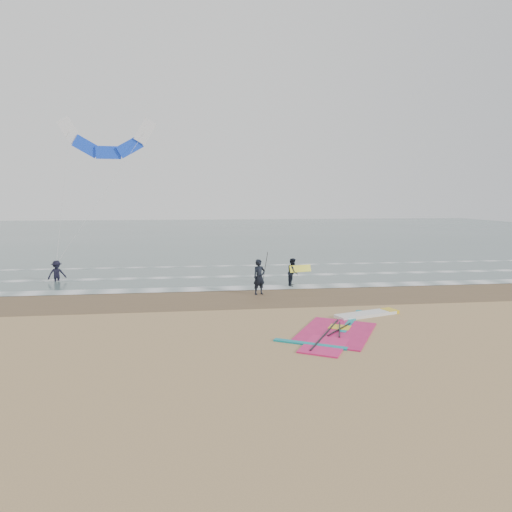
{
  "coord_description": "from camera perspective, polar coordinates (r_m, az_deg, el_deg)",
  "views": [
    {
      "loc": [
        -3.96,
        -16.24,
        4.94
      ],
      "look_at": [
        -1.23,
        5.0,
        2.2
      ],
      "focal_mm": 32.0,
      "sensor_mm": 36.0,
      "label": 1
    }
  ],
  "objects": [
    {
      "name": "carried_kiteboard",
      "position": [
        25.68,
        5.56,
        -1.57
      ],
      "size": [
        1.3,
        0.51,
        0.39
      ],
      "color": "yellow",
      "rests_on": "ground"
    },
    {
      "name": "held_pole",
      "position": [
        23.32,
        1.13,
        -1.6
      ],
      "size": [
        0.17,
        0.86,
        1.82
      ],
      "color": "black",
      "rests_on": "ground"
    },
    {
      "name": "windsurf_rig",
      "position": [
        17.93,
        11.19,
        -8.71
      ],
      "size": [
        6.0,
        5.68,
        0.14
      ],
      "color": "white",
      "rests_on": "ground"
    },
    {
      "name": "sea_water",
      "position": [
        64.55,
        -3.79,
        2.9
      ],
      "size": [
        120.0,
        80.0,
        0.02
      ],
      "primitive_type": "cube",
      "color": "#47605E",
      "rests_on": "ground"
    },
    {
      "name": "surf_kite",
      "position": [
        33.41,
        -18.04,
        13.41
      ],
      "size": [
        6.55,
        4.93,
        9.33
      ],
      "color": "white",
      "rests_on": "ground"
    },
    {
      "name": "person_standing",
      "position": [
        23.34,
        0.4,
        -2.64
      ],
      "size": [
        0.78,
        0.66,
        1.82
      ],
      "primitive_type": "imported",
      "rotation": [
        0.0,
        0.0,
        0.39
      ],
      "color": "black",
      "rests_on": "ground"
    },
    {
      "name": "ground",
      "position": [
        17.43,
        6.2,
        -9.22
      ],
      "size": [
        120.0,
        120.0,
        0.0
      ],
      "primitive_type": "plane",
      "color": "tan",
      "rests_on": "ground"
    },
    {
      "name": "person_walking",
      "position": [
        25.72,
        4.64,
        -2.02
      ],
      "size": [
        0.84,
        0.94,
        1.58
      ],
      "primitive_type": "imported",
      "rotation": [
        0.0,
        0.0,
        1.18
      ],
      "color": "black",
      "rests_on": "ground"
    },
    {
      "name": "person_wading",
      "position": [
        29.42,
        -23.67,
        -1.41
      ],
      "size": [
        1.2,
        1.03,
        1.61
      ],
      "primitive_type": "imported",
      "rotation": [
        0.0,
        0.0,
        0.51
      ],
      "color": "black",
      "rests_on": "ground"
    },
    {
      "name": "wet_sand_band",
      "position": [
        23.12,
        2.72,
        -5.04
      ],
      "size": [
        120.0,
        5.0,
        0.01
      ],
      "primitive_type": "cube",
      "color": "brown",
      "rests_on": "ground"
    },
    {
      "name": "foam_waterline",
      "position": [
        27.41,
        1.1,
        -3.03
      ],
      "size": [
        120.0,
        9.15,
        0.02
      ],
      "color": "white",
      "rests_on": "ground"
    }
  ]
}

